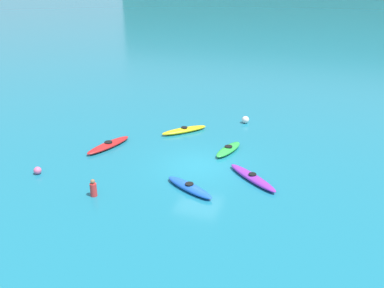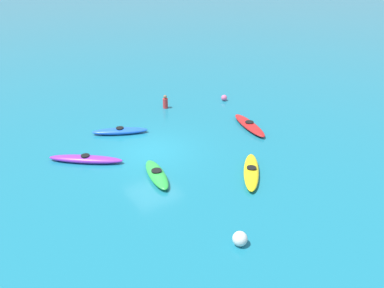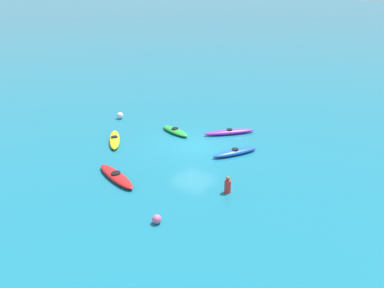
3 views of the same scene
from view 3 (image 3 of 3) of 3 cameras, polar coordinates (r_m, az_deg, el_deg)
name	(u,v)px [view 3 (image 3 of 3)]	position (r m, az deg, el deg)	size (l,w,h in m)	color
ground_plane	(194,146)	(23.74, 0.30, -0.27)	(600.00, 600.00, 0.00)	#19728C
kayak_yellow	(115,139)	(24.82, -11.72, 0.69)	(2.69, 2.83, 0.37)	yellow
kayak_green	(175,131)	(25.79, -2.60, 2.02)	(1.31, 2.71, 0.37)	green
kayak_red	(116,176)	(20.06, -11.50, -4.81)	(1.63, 3.45, 0.37)	red
kayak_purple	(229,132)	(25.70, 5.72, 1.85)	(3.12, 2.78, 0.37)	purple
kayak_blue	(235,152)	(22.60, 6.57, -1.22)	(2.97, 1.97, 0.37)	blue
buoy_white	(120,116)	(29.13, -10.93, 4.28)	(0.51, 0.51, 0.51)	white
buoy_pink	(157,219)	(16.28, -5.40, -11.33)	(0.40, 0.40, 0.40)	pink
person_near_shore	(228,185)	(18.42, 5.46, -6.29)	(0.35, 0.35, 0.88)	red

